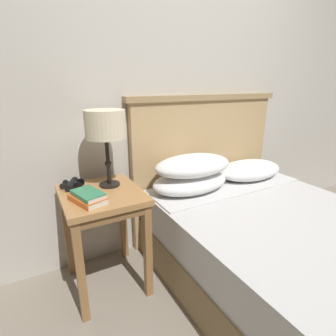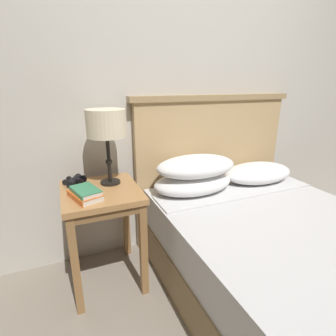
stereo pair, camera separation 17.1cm
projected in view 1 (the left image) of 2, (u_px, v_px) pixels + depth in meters
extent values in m
plane|color=gray|center=(263.00, 330.00, 1.45)|extent=(20.00, 20.00, 0.00)
cube|color=beige|center=(167.00, 83.00, 1.97)|extent=(8.00, 0.06, 2.60)
cube|color=#AD7A47|center=(101.00, 195.00, 1.60)|extent=(0.47, 0.52, 0.04)
cube|color=brown|center=(102.00, 201.00, 1.61)|extent=(0.44, 0.49, 0.05)
cube|color=olive|center=(81.00, 273.00, 1.42)|extent=(0.04, 0.04, 0.64)
cube|color=olive|center=(148.00, 252.00, 1.60)|extent=(0.04, 0.04, 0.64)
cube|color=olive|center=(68.00, 234.00, 1.80)|extent=(0.04, 0.04, 0.64)
cube|color=olive|center=(123.00, 220.00, 1.98)|extent=(0.04, 0.04, 0.64)
cube|color=olive|center=(296.00, 283.00, 1.60)|extent=(1.27, 1.91, 0.27)
cube|color=silver|center=(303.00, 246.00, 1.52)|extent=(1.24, 1.87, 0.26)
cube|color=silver|center=(231.00, 188.00, 2.01)|extent=(1.22, 0.28, 0.01)
cube|color=tan|center=(204.00, 169.00, 2.28)|extent=(1.33, 0.06, 1.17)
cube|color=#A4865B|center=(207.00, 97.00, 2.10)|extent=(1.40, 0.10, 0.04)
ellipsoid|color=white|center=(190.00, 182.00, 1.94)|extent=(0.60, 0.36, 0.15)
ellipsoid|color=white|center=(249.00, 170.00, 2.21)|extent=(0.60, 0.36, 0.15)
ellipsoid|color=white|center=(193.00, 165.00, 1.91)|extent=(0.60, 0.36, 0.15)
cylinder|color=black|center=(110.00, 184.00, 1.69)|extent=(0.13, 0.13, 0.01)
cylinder|color=black|center=(108.00, 161.00, 1.64)|extent=(0.02, 0.02, 0.30)
sphere|color=black|center=(108.00, 164.00, 1.65)|extent=(0.04, 0.04, 0.04)
cylinder|color=beige|center=(105.00, 124.00, 1.57)|extent=(0.25, 0.25, 0.17)
cube|color=silver|center=(88.00, 199.00, 1.46)|extent=(0.19, 0.24, 0.03)
cube|color=orange|center=(88.00, 196.00, 1.45)|extent=(0.19, 0.24, 0.00)
cube|color=orange|center=(77.00, 203.00, 1.41)|extent=(0.07, 0.20, 0.03)
cube|color=silver|center=(88.00, 194.00, 1.45)|extent=(0.17, 0.22, 0.02)
cube|color=#337F56|center=(88.00, 192.00, 1.45)|extent=(0.17, 0.22, 0.00)
cube|color=#337F56|center=(79.00, 197.00, 1.41)|extent=(0.06, 0.19, 0.02)
cylinder|color=black|center=(70.00, 186.00, 1.62)|extent=(0.08, 0.10, 0.04)
cylinder|color=black|center=(78.00, 186.00, 1.63)|extent=(0.05, 0.03, 0.05)
cylinder|color=black|center=(63.00, 186.00, 1.62)|extent=(0.04, 0.03, 0.04)
cylinder|color=black|center=(73.00, 182.00, 1.68)|extent=(0.08, 0.10, 0.04)
cylinder|color=black|center=(81.00, 182.00, 1.69)|extent=(0.05, 0.03, 0.05)
cylinder|color=black|center=(66.00, 183.00, 1.68)|extent=(0.04, 0.03, 0.04)
cube|color=black|center=(72.00, 183.00, 1.65)|extent=(0.07, 0.06, 0.01)
cylinder|color=black|center=(72.00, 182.00, 1.65)|extent=(0.02, 0.02, 0.02)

